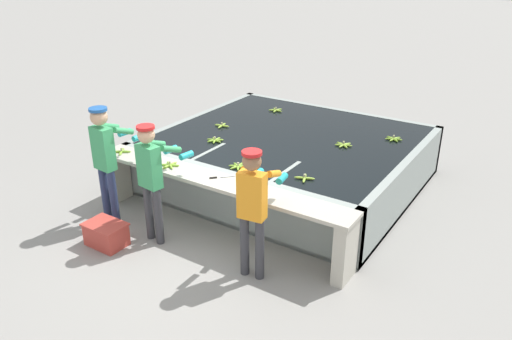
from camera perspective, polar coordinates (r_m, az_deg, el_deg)
name	(u,v)px	position (r m, az deg, el deg)	size (l,w,h in m)	color
ground_plane	(206,241)	(6.95, -5.69, -8.03)	(80.00, 80.00, 0.00)	gray
wash_tank	(289,159)	(8.43, 3.77, 1.26)	(4.06, 3.65, 0.85)	gray
work_ledge	(215,195)	(6.81, -4.72, -2.92)	(4.06, 0.45, 0.85)	#B7B2A3
worker_0	(106,154)	(7.20, -16.79, 1.74)	(0.45, 0.74, 1.74)	navy
worker_1	(152,173)	(6.62, -11.82, -0.29)	(0.46, 0.74, 1.66)	#38383D
worker_2	(253,202)	(5.76, -0.31, -3.70)	(0.47, 0.74, 1.64)	#38383D
banana_bunch_floating_0	(276,110)	(9.53, 2.29, 6.86)	(0.27, 0.28, 0.08)	#93BC3D
banana_bunch_floating_1	(305,178)	(6.69, 5.57, -0.92)	(0.27, 0.27, 0.08)	#93BC3D
banana_bunch_floating_2	(222,126)	(8.68, -3.93, 5.09)	(0.28, 0.28, 0.08)	#9EC642
banana_bunch_floating_3	(238,166)	(7.02, -2.06, 0.42)	(0.28, 0.28, 0.08)	#7FAD33
banana_bunch_floating_4	(394,139)	(8.35, 15.45, 3.47)	(0.28, 0.28, 0.08)	#7FAD33
banana_bunch_floating_5	(215,140)	(8.01, -4.71, 3.42)	(0.28, 0.27, 0.08)	#7FAD33
banana_bunch_floating_6	(344,145)	(7.92, 9.97, 2.87)	(0.28, 0.28, 0.08)	#93BC3D
banana_bunch_ledge_0	(122,151)	(7.79, -15.10, 2.06)	(0.25, 0.25, 0.08)	#7FAD33
banana_bunch_ledge_1	(150,158)	(7.46, -12.00, 1.39)	(0.28, 0.26, 0.08)	#9EC642
banana_bunch_ledge_2	(170,165)	(7.15, -9.82, 0.56)	(0.27, 0.28, 0.08)	#8CB738
knife_0	(218,177)	(6.71, -4.31, -0.82)	(0.26, 0.28, 0.02)	silver
crate	(106,234)	(7.04, -16.75, -7.03)	(0.55, 0.39, 0.32)	#B73D33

